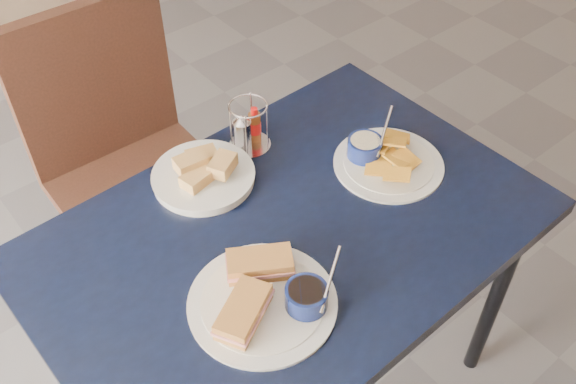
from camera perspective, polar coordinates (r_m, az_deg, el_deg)
ground at (r=2.17m, az=-2.48°, el=-14.41°), size 6.00×6.00×0.00m
dining_table at (r=1.55m, az=0.09°, el=-4.95°), size 1.19×0.81×0.75m
chair_far at (r=2.01m, az=-14.51°, el=3.57°), size 0.49×0.47×1.01m
sandwich_plate at (r=1.35m, az=-2.00°, el=-9.12°), size 0.32×0.32×0.12m
plantain_plate at (r=1.66m, az=8.27°, el=3.05°), size 0.28×0.28×0.12m
bread_basket at (r=1.60m, az=-7.53°, el=1.58°), size 0.25×0.25×0.07m
condiment_caddy at (r=1.67m, az=-3.63°, el=5.56°), size 0.11×0.11×0.14m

